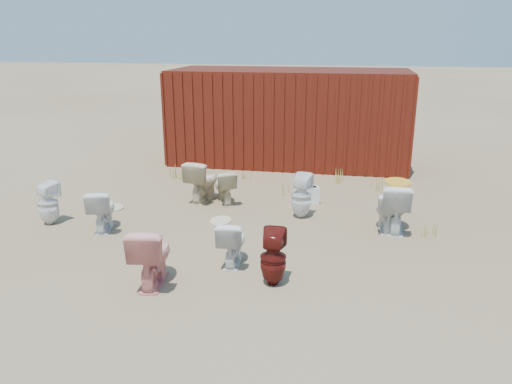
% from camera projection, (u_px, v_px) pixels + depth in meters
% --- Properties ---
extents(ground, '(100.00, 100.00, 0.00)m').
position_uv_depth(ground, '(249.00, 233.00, 8.53)').
color(ground, brown).
rests_on(ground, ground).
extents(shipping_container, '(6.00, 2.40, 2.40)m').
position_uv_depth(shipping_container, '(289.00, 116.00, 13.03)').
color(shipping_container, '#51130D').
rests_on(shipping_container, ground).
extents(toilet_front_a, '(0.58, 0.80, 0.74)m').
position_uv_depth(toilet_front_a, '(102.00, 210.00, 8.57)').
color(toilet_front_a, white).
rests_on(toilet_front_a, ground).
extents(toilet_front_pink, '(0.57, 0.88, 0.85)m').
position_uv_depth(toilet_front_pink, '(151.00, 255.00, 6.67)').
color(toilet_front_pink, pink).
rests_on(toilet_front_pink, ground).
extents(toilet_front_c, '(0.42, 0.70, 0.69)m').
position_uv_depth(toilet_front_c, '(232.00, 242.00, 7.29)').
color(toilet_front_c, white).
rests_on(toilet_front_c, ground).
extents(toilet_front_maroon, '(0.36, 0.37, 0.78)m').
position_uv_depth(toilet_front_maroon, '(273.00, 258.00, 6.66)').
color(toilet_front_maroon, '#5A130F').
rests_on(toilet_front_maroon, ground).
extents(toilet_front_e, '(0.45, 0.72, 0.71)m').
position_uv_depth(toilet_front_e, '(387.00, 211.00, 8.56)').
color(toilet_front_e, white).
rests_on(toilet_front_e, ground).
extents(toilet_back_a, '(0.45, 0.46, 0.78)m').
position_uv_depth(toilet_back_a, '(48.00, 203.00, 8.83)').
color(toilet_back_a, white).
rests_on(toilet_back_a, ground).
extents(toilet_back_beige_left, '(0.65, 0.77, 0.68)m').
position_uv_depth(toilet_back_beige_left, '(224.00, 187.00, 9.96)').
color(toilet_back_beige_left, beige).
rests_on(toilet_back_beige_left, ground).
extents(toilet_back_beige_right, '(0.64, 0.92, 0.85)m').
position_uv_depth(toilet_back_beige_right, '(203.00, 181.00, 10.06)').
color(toilet_back_beige_right, beige).
rests_on(toilet_back_beige_right, ground).
extents(toilet_back_yellowlid, '(0.51, 0.86, 0.86)m').
position_uv_depth(toilet_back_yellowlid, '(396.00, 207.00, 8.51)').
color(toilet_back_yellowlid, white).
rests_on(toilet_back_yellowlid, ground).
extents(toilet_back_e, '(0.44, 0.44, 0.83)m').
position_uv_depth(toilet_back_e, '(301.00, 196.00, 9.15)').
color(toilet_back_e, white).
rests_on(toilet_back_e, ground).
extents(yellow_lid, '(0.44, 0.54, 0.02)m').
position_uv_depth(yellow_lid, '(398.00, 182.00, 8.38)').
color(yellow_lid, gold).
rests_on(yellow_lid, toilet_back_yellowlid).
extents(loose_tank, '(0.54, 0.38, 0.35)m').
position_uv_depth(loose_tank, '(306.00, 196.00, 9.94)').
color(loose_tank, white).
rests_on(loose_tank, ground).
extents(loose_lid_near, '(0.38, 0.49, 0.02)m').
position_uv_depth(loose_lid_near, '(221.00, 221.00, 9.06)').
color(loose_lid_near, beige).
rests_on(loose_lid_near, ground).
extents(loose_lid_far, '(0.58, 0.59, 0.02)m').
position_uv_depth(loose_lid_far, '(114.00, 207.00, 9.76)').
color(loose_lid_far, tan).
rests_on(loose_lid_far, ground).
extents(weed_clump_a, '(0.36, 0.36, 0.32)m').
position_uv_depth(weed_clump_a, '(177.00, 172.00, 11.75)').
color(weed_clump_a, olive).
rests_on(weed_clump_a, ground).
extents(weed_clump_b, '(0.32, 0.32, 0.30)m').
position_uv_depth(weed_clump_b, '(289.00, 188.00, 10.52)').
color(weed_clump_b, olive).
rests_on(weed_clump_b, ground).
extents(weed_clump_c, '(0.36, 0.36, 0.32)m').
position_uv_depth(weed_clump_c, '(378.00, 183.00, 10.85)').
color(weed_clump_c, olive).
rests_on(weed_clump_c, ground).
extents(weed_clump_d, '(0.30, 0.30, 0.22)m').
position_uv_depth(weed_clump_d, '(247.00, 174.00, 11.71)').
color(weed_clump_d, olive).
rests_on(weed_clump_d, ground).
extents(weed_clump_e, '(0.34, 0.34, 0.31)m').
position_uv_depth(weed_clump_e, '(337.00, 175.00, 11.43)').
color(weed_clump_e, olive).
rests_on(weed_clump_e, ground).
extents(weed_clump_f, '(0.28, 0.28, 0.23)m').
position_uv_depth(weed_clump_f, '(428.00, 229.00, 8.37)').
color(weed_clump_f, olive).
rests_on(weed_clump_f, ground).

